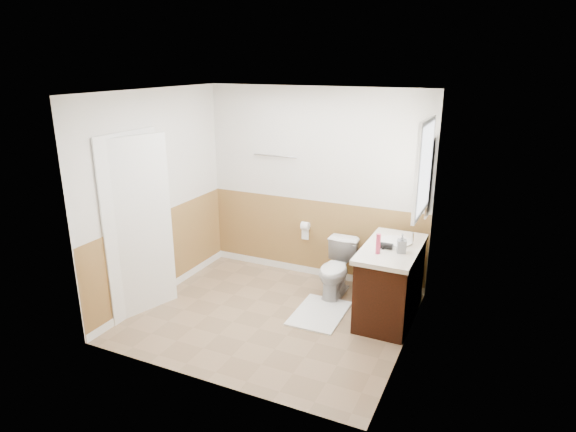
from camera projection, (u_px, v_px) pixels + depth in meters
The scene contains 32 objects.
floor at pixel (271, 317), 5.59m from camera, with size 3.00×3.00×0.00m, color #8C7051.
ceiling at pixel (268, 92), 4.83m from camera, with size 3.00×3.00×0.00m, color white.
wall_back at pixel (315, 185), 6.33m from camera, with size 3.00×3.00×0.00m, color silver.
wall_front at pixel (199, 254), 4.08m from camera, with size 3.00×3.00×0.00m, color silver.
wall_left at pixel (157, 197), 5.81m from camera, with size 3.00×3.00×0.00m, color silver.
wall_right at pixel (411, 232), 4.61m from camera, with size 3.00×3.00×0.00m, color silver.
wainscot_back at pixel (314, 240), 6.55m from camera, with size 3.00×3.00×0.00m, color #A07B40.
wainscot_front at pixel (205, 332), 4.32m from camera, with size 3.00×3.00×0.00m, color #A07B40.
wainscot_left at pixel (163, 255), 6.03m from camera, with size 2.60×2.60×0.00m, color #A07B40.
wainscot_right at pixel (404, 303), 4.84m from camera, with size 2.60×2.60×0.00m, color #A07B40.
toilet at pixel (336, 269), 6.02m from camera, with size 0.38×0.67×0.68m, color silver.
bath_mat at pixel (319, 313), 5.64m from camera, with size 0.55×0.80×0.02m, color white.
vanity_cabinet at pixel (390, 284), 5.48m from camera, with size 0.55×1.10×0.80m, color black.
vanity_knob_left at pixel (362, 270), 5.47m from camera, with size 0.03×0.03×0.03m, color silver.
vanity_knob_right at pixel (367, 264), 5.64m from camera, with size 0.03×0.03×0.03m, color #B7B7BD.
countertop at pixel (392, 249), 5.36m from camera, with size 0.60×1.15×0.05m, color white.
sink_basin at pixel (396, 241), 5.47m from camera, with size 0.36×0.36×0.02m, color white.
faucet at pixel (413, 239), 5.38m from camera, with size 0.02×0.02×0.14m, color silver.
lotion_bottle at pixel (378, 244), 5.12m from camera, with size 0.05×0.05×0.22m, color #C23255.
soap_dispenser at pixel (402, 243), 5.15m from camera, with size 0.09×0.10×0.21m, color gray.
hair_dryer_body at pixel (386, 246), 5.27m from camera, with size 0.07×0.07×0.14m, color black.
hair_dryer_handle at pixel (383, 249), 5.27m from camera, with size 0.03×0.03×0.07m, color black.
mirror_panel at pixel (431, 177), 5.48m from camera, with size 0.02×0.35×0.90m, color silver.
window_frame at pixel (424, 168), 4.97m from camera, with size 0.04×0.80×1.00m, color white.
window_glass at pixel (425, 168), 4.97m from camera, with size 0.01×0.70×0.90m, color white.
door at pixel (140, 227), 5.45m from camera, with size 0.05×0.80×2.04m, color white.
door_frame at pixel (134, 225), 5.47m from camera, with size 0.02×0.92×2.10m, color white.
door_knob at pixel (164, 225), 5.73m from camera, with size 0.06×0.06×0.06m, color silver.
towel_bar at pixel (275, 156), 6.40m from camera, with size 0.02×0.02×0.62m, color silver.
tp_holder_bar at pixel (305, 226), 6.48m from camera, with size 0.02×0.02×0.14m, color silver.
tp_roll at pixel (305, 226), 6.48m from camera, with size 0.11×0.11×0.10m, color white.
tp_sheet at pixel (305, 234), 6.51m from camera, with size 0.10×0.01×0.16m, color white.
Camera 1 is at (2.26, -4.43, 2.80)m, focal length 30.48 mm.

